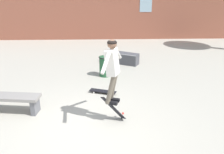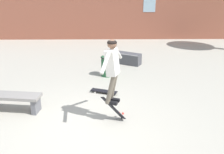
# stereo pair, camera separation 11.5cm
# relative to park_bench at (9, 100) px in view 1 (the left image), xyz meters

# --- Properties ---
(ground_plane) EXTENTS (40.00, 40.00, 0.00)m
(ground_plane) POSITION_rel_park_bench_xyz_m (2.06, -0.83, -0.34)
(ground_plane) COLOR #B2AD9E
(building_backdrop) EXTENTS (16.78, 0.52, 4.85)m
(building_backdrop) POSITION_rel_park_bench_xyz_m (2.08, 9.16, 1.63)
(building_backdrop) COLOR #93513D
(building_backdrop) RESTS_ON ground_plane
(park_bench) EXTENTS (1.63, 0.64, 0.47)m
(park_bench) POSITION_rel_park_bench_xyz_m (0.00, 0.00, 0.00)
(park_bench) COLOR gray
(park_bench) RESTS_ON ground_plane
(skate_ledge) EXTENTS (1.45, 1.07, 0.46)m
(skate_ledge) POSITION_rel_park_bench_xyz_m (3.23, 4.15, -0.11)
(skate_ledge) COLOR #4C4C51
(skate_ledge) RESTS_ON ground_plane
(trash_bin) EXTENTS (0.45, 0.45, 0.73)m
(trash_bin) POSITION_rel_park_bench_xyz_m (2.50, 2.64, 0.04)
(trash_bin) COLOR #235633
(trash_bin) RESTS_ON ground_plane
(skater) EXTENTS (0.54, 1.25, 1.54)m
(skater) POSITION_rel_park_bench_xyz_m (2.65, -0.53, 1.07)
(skater) COLOR silver
(skateboard_flipping) EXTENTS (0.62, 0.26, 0.67)m
(skateboard_flipping) POSITION_rel_park_bench_xyz_m (2.67, -0.51, -0.01)
(skateboard_flipping) COLOR black
(skateboard_resting) EXTENTS (0.85, 0.47, 0.08)m
(skateboard_resting) POSITION_rel_park_bench_xyz_m (2.42, 1.09, -0.27)
(skateboard_resting) COLOR black
(skateboard_resting) RESTS_ON ground_plane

